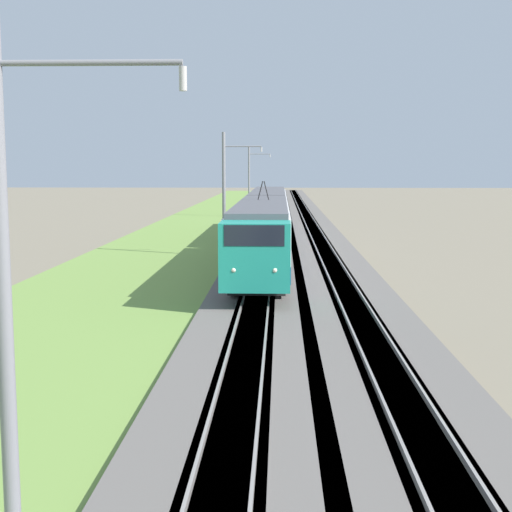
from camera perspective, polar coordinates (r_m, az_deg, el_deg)
The scene contains 9 objects.
ballast_main at distance 53.37m, azimuth 0.89°, elevation 1.01°, with size 240.00×4.40×0.30m.
ballast_adjacent at distance 53.44m, azimuth 5.12°, elevation 0.99°, with size 240.00×4.40×0.30m.
track_main at distance 53.36m, azimuth 0.89°, elevation 1.02°, with size 240.00×1.57×0.45m.
track_adjacent at distance 53.44m, azimuth 5.12°, elevation 1.00°, with size 240.00×1.57×0.45m.
grass_verge at distance 53.78m, azimuth -5.15°, elevation 0.94°, with size 240.00×12.73×0.12m.
passenger_train at distance 48.80m, azimuth 0.80°, elevation 3.04°, with size 42.90×2.91×5.03m.
catenary_mast_near at distance 9.88m, azimuth -19.23°, elevation -3.07°, with size 0.22×2.56×8.03m.
catenary_mast_mid at distance 45.74m, azimuth -2.50°, elevation 5.02°, with size 0.22×2.56×8.04m.
catenary_mast_far at distance 82.18m, azimuth -0.52°, elevation 6.02°, with size 0.22×2.56×8.22m.
Camera 1 is at (-3.05, -1.00, 5.84)m, focal length 50.00 mm.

